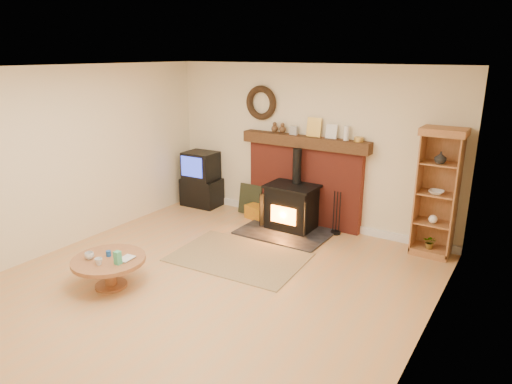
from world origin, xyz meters
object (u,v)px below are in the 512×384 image
Objects in this scene: tv_unit at (201,180)px; wood_stove at (291,208)px; coffee_table at (109,264)px; curio_cabinet at (437,193)px.

wood_stove is at bearing -5.54° from tv_unit.
coffee_table is at bearing -108.41° from wood_stove.
wood_stove reaches higher than coffee_table.
wood_stove is 1.38× the size of tv_unit.
coffee_table is at bearing -71.05° from tv_unit.
tv_unit is 4.15m from curio_cabinet.
curio_cabinet reaches higher than tv_unit.
curio_cabinet reaches higher than wood_stove.
wood_stove is at bearing 71.59° from coffee_table.
tv_unit is 1.15× the size of coffee_table.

